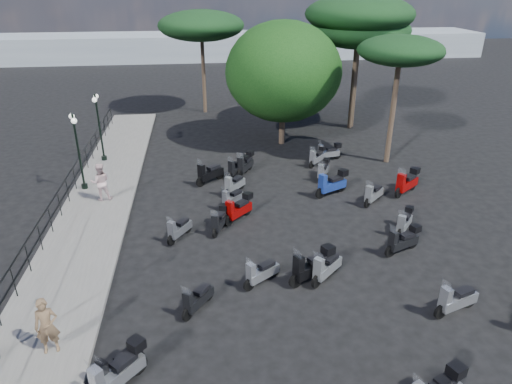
{
  "coord_description": "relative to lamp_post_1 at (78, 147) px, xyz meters",
  "views": [
    {
      "loc": [
        -1.77,
        -15.91,
        9.28
      ],
      "look_at": [
        0.41,
        1.19,
        1.2
      ],
      "focal_mm": 32.0,
      "sensor_mm": 36.0,
      "label": 1
    }
  ],
  "objects": [
    {
      "name": "scooter_25",
      "position": [
        11.75,
        0.04,
        -1.79
      ],
      "size": [
        0.89,
        1.36,
        1.19
      ],
      "rotation": [
        0.0,
        0.0,
        2.63
      ],
      "color": "black",
      "rests_on": "ground"
    },
    {
      "name": "scooter_18",
      "position": [
        13.26,
        -3.02,
        -1.8
      ],
      "size": [
        1.24,
        1.18,
        1.28
      ],
      "rotation": [
        0.0,
        0.0,
        2.33
      ],
      "color": "black",
      "rests_on": "ground"
    },
    {
      "name": "scooter_9",
      "position": [
        7.48,
        0.89,
        -1.77
      ],
      "size": [
        1.24,
        1.22,
        1.27
      ],
      "rotation": [
        0.0,
        0.0,
        2.35
      ],
      "color": "black",
      "rests_on": "ground"
    },
    {
      "name": "scooter_24",
      "position": [
        15.19,
        -2.21,
        -1.68
      ],
      "size": [
        1.58,
        1.29,
        1.49
      ],
      "rotation": [
        0.0,
        0.0,
        2.22
      ],
      "color": "black",
      "rests_on": "ground"
    },
    {
      "name": "scooter_12",
      "position": [
        9.13,
        -8.4,
        -1.68
      ],
      "size": [
        1.73,
        1.05,
        1.49
      ],
      "rotation": [
        0.0,
        0.0,
        2.04
      ],
      "color": "black",
      "rests_on": "ground"
    },
    {
      "name": "woman",
      "position": [
        1.36,
        -10.81,
        -1.26
      ],
      "size": [
        0.67,
        0.5,
        1.67
      ],
      "primitive_type": "imported",
      "rotation": [
        0.0,
        0.0,
        0.18
      ],
      "color": "brown",
      "rests_on": "sidewalk"
    },
    {
      "name": "pine_3",
      "position": [
        15.89,
        1.92,
        3.72
      ],
      "size": [
        4.38,
        4.38,
        6.77
      ],
      "color": "#38281E",
      "rests_on": "ground"
    },
    {
      "name": "pine_0",
      "position": [
        15.82,
        8.35,
        5.02
      ],
      "size": [
        6.78,
        6.78,
        8.47
      ],
      "color": "#38281E",
      "rests_on": "ground"
    },
    {
      "name": "scooter_1",
      "position": [
        3.33,
        -11.88,
        -1.79
      ],
      "size": [
        1.16,
        1.2,
        1.21
      ],
      "rotation": [
        0.0,
        0.0,
        2.38
      ],
      "color": "black",
      "rests_on": "ground"
    },
    {
      "name": "scooter_26",
      "position": [
        11.9,
        1.9,
        -1.78
      ],
      "size": [
        1.17,
        1.24,
        1.24
      ],
      "rotation": [
        0.0,
        0.0,
        2.39
      ],
      "color": "black",
      "rests_on": "ground"
    },
    {
      "name": "lamp_post_1",
      "position": [
        0.0,
        0.0,
        0.0
      ],
      "size": [
        0.53,
        1.04,
        3.67
      ],
      "rotation": [
        0.0,
        0.0,
        0.34
      ],
      "color": "black",
      "rests_on": "sidewalk"
    },
    {
      "name": "pine_1",
      "position": [
        16.04,
        8.7,
        4.05
      ],
      "size": [
        6.44,
        6.44,
        7.44
      ],
      "color": "#38281E",
      "rests_on": "ground"
    },
    {
      "name": "scooter_6",
      "position": [
        4.62,
        -5.07,
        -1.82
      ],
      "size": [
        0.96,
        1.31,
        1.22
      ],
      "rotation": [
        0.0,
        0.0,
        2.54
      ],
      "color": "black",
      "rests_on": "ground"
    },
    {
      "name": "scooter_13",
      "position": [
        7.11,
        -1.17,
        -1.8
      ],
      "size": [
        1.09,
        1.31,
        1.28
      ],
      "rotation": [
        0.0,
        0.0,
        2.46
      ],
      "color": "black",
      "rests_on": "ground"
    },
    {
      "name": "scooter_23",
      "position": [
        13.57,
        -5.67,
        -1.79
      ],
      "size": [
        1.09,
        1.25,
        1.21
      ],
      "rotation": [
        0.0,
        0.0,
        2.44
      ],
      "color": "black",
      "rests_on": "ground"
    },
    {
      "name": "scooter_19",
      "position": [
        11.65,
        -1.9,
        -1.68
      ],
      "size": [
        1.73,
        1.06,
        1.49
      ],
      "rotation": [
        0.0,
        0.0,
        2.04
      ],
      "color": "black",
      "rests_on": "ground"
    },
    {
      "name": "scooter_3",
      "position": [
        5.99,
        0.21,
        -1.74
      ],
      "size": [
        1.45,
        1.27,
        1.45
      ],
      "rotation": [
        0.0,
        0.0,
        2.28
      ],
      "color": "black",
      "rests_on": "ground"
    },
    {
      "name": "scooter_11",
      "position": [
        7.4,
        -8.38,
        -1.81
      ],
      "size": [
        1.36,
        0.99,
        1.26
      ],
      "rotation": [
        0.0,
        0.0,
        2.17
      ],
      "color": "black",
      "rests_on": "ground"
    },
    {
      "name": "railing",
      "position": [
        -0.39,
        -2.08,
        -1.35
      ],
      "size": [
        0.04,
        26.04,
        1.1
      ],
      "color": "black",
      "rests_on": "sidewalk"
    },
    {
      "name": "broadleaf_tree",
      "position": [
        10.63,
        5.77,
        2.12
      ],
      "size": [
        6.79,
        6.79,
        7.25
      ],
      "color": "#38281E",
      "rests_on": "ground"
    },
    {
      "name": "scooter_7",
      "position": [
        7.07,
        -3.82,
        -1.72
      ],
      "size": [
        1.33,
        1.35,
        1.38
      ],
      "rotation": [
        0.0,
        0.0,
        2.36
      ],
      "color": "black",
      "rests_on": "ground"
    },
    {
      "name": "scooter_8",
      "position": [
        7.88,
        1.2,
        -1.73
      ],
      "size": [
        1.04,
        1.56,
        1.37
      ],
      "rotation": [
        0.0,
        0.0,
        2.61
      ],
      "color": "black",
      "rests_on": "ground"
    },
    {
      "name": "ground",
      "position": [
        7.41,
        -4.88,
        -2.24
      ],
      "size": [
        120.0,
        120.0,
        0.0
      ],
      "primitive_type": "plane",
      "color": "black",
      "rests_on": "ground"
    },
    {
      "name": "scooter_20",
      "position": [
        12.71,
        2.52,
        -1.77
      ],
      "size": [
        1.55,
        0.61,
        1.25
      ],
      "rotation": [
        0.0,
        0.0,
        1.8
      ],
      "color": "black",
      "rests_on": "ground"
    },
    {
      "name": "scooter_17",
      "position": [
        9.6,
        -8.41,
        -1.77
      ],
      "size": [
        1.32,
        1.24,
        1.36
      ],
      "rotation": [
        0.0,
        0.0,
        2.32
      ],
      "color": "black",
      "rests_on": "ground"
    },
    {
      "name": "scooter_16",
      "position": [
        12.87,
        -7.1,
        -1.75
      ],
      "size": [
        1.54,
        0.85,
        1.3
      ],
      "rotation": [
        0.0,
        0.0,
        1.97
      ],
      "color": "black",
      "rests_on": "ground"
    },
    {
      "name": "scooter_2",
      "position": [
        6.22,
        -4.64,
        -1.79
      ],
      "size": [
        0.77,
        1.43,
        1.2
      ],
      "rotation": [
        0.0,
        0.0,
        2.75
      ],
      "color": "black",
      "rests_on": "ground"
    },
    {
      "name": "lamp_post_2",
      "position": [
        0.27,
        3.8,
        0.01
      ],
      "size": [
        0.34,
        1.08,
        3.69
      ],
      "rotation": [
        0.0,
        0.0,
        0.1
      ],
      "color": "black",
      "rests_on": "sidewalk"
    },
    {
      "name": "pine_2",
      "position": [
        6.12,
        13.74,
        4.01
      ],
      "size": [
        6.15,
        6.15,
        7.35
      ],
      "color": "#38281E",
      "rests_on": "ground"
    },
    {
      "name": "scooter_0",
      "position": [
        3.33,
        -12.21,
        -1.71
      ],
      "size": [
        1.36,
        1.42,
        1.43
      ],
      "rotation": [
        0.0,
        0.0,
        2.39
      ],
      "color": "black",
      "rests_on": "ground"
    },
    {
      "name": "sidewalk",
      "position": [
        0.91,
        -1.88,
        -2.17
      ],
      "size": [
        3.0,
        30.0,
        0.15
      ],
      "primitive_type": "cube",
      "color": "#5E5D5A",
      "rests_on": "ground"
    },
    {
      "name": "distant_hills",
      "position": [
        7.41,
        40.12,
        -0.74
      ],
      "size": [
        70.0,
        8.0,
        3.0
      ],
      "primitive_type": "cube",
      "color": "gray",
      "rests_on": "ground"
    },
    {
      "name": "scooter_21",
      "position": [
        13.05,
        -10.57,
        -1.77
      ],
      "size": [
        1.65,
        0.77,
        1.36
      ],
      "rotation": [
        0.0,
        0.0,
        1.89
      ],
      "color": "black",
      "rests_on": "ground"
    },
    {
      "name": "pedestrian_far",
      "position": [
        1.09,
        -1.38,
        -1.22
      ],
      "size": [
        0.95,
        0.8,
        1.74
      ],
      "primitive_type": "imported",
      "rotation": [
        0.0,
        0.0,
        3.32
      ],
      "color": "beige",
      "rests_on": "sidewalk"
    },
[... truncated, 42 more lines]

